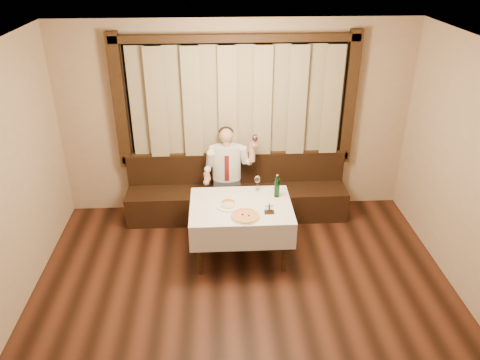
{
  "coord_description": "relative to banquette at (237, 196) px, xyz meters",
  "views": [
    {
      "loc": [
        -0.28,
        -3.31,
        3.71
      ],
      "look_at": [
        0.0,
        1.9,
        1.0
      ],
      "focal_mm": 35.0,
      "sensor_mm": 36.0,
      "label": 1
    }
  ],
  "objects": [
    {
      "name": "green_bottle",
      "position": [
        0.47,
        -0.84,
        0.58
      ],
      "size": [
        0.07,
        0.07,
        0.31
      ],
      "rotation": [
        0.0,
        0.0,
        -0.01
      ],
      "color": "#0E421C",
      "rests_on": "dining_table"
    },
    {
      "name": "room",
      "position": [
        -0.0,
        -1.75,
        1.19
      ],
      "size": [
        5.01,
        6.01,
        2.81
      ],
      "color": "black",
      "rests_on": "ground"
    },
    {
      "name": "cruet_caddy",
      "position": [
        0.33,
        -1.24,
        0.49
      ],
      "size": [
        0.12,
        0.06,
        0.12
      ],
      "rotation": [
        0.0,
        0.0,
        0.03
      ],
      "color": "black",
      "rests_on": "dining_table"
    },
    {
      "name": "banquette",
      "position": [
        0.0,
        0.0,
        0.0
      ],
      "size": [
        3.2,
        0.61,
        0.94
      ],
      "color": "black",
      "rests_on": "ground"
    },
    {
      "name": "seated_man",
      "position": [
        -0.14,
        -0.09,
        0.5
      ],
      "size": [
        0.76,
        0.57,
        1.4
      ],
      "color": "black",
      "rests_on": "ground"
    },
    {
      "name": "table_wine_glass",
      "position": [
        0.24,
        -0.65,
        0.59
      ],
      "size": [
        0.08,
        0.08,
        0.2
      ],
      "rotation": [
        0.0,
        0.0,
        -0.02
      ],
      "color": "white",
      "rests_on": "dining_table"
    },
    {
      "name": "pizza",
      "position": [
        0.04,
        -1.32,
        0.46
      ],
      "size": [
        0.36,
        0.36,
        0.04
      ],
      "rotation": [
        0.0,
        0.0,
        -0.26
      ],
      "color": "white",
      "rests_on": "dining_table"
    },
    {
      "name": "pasta_cream",
      "position": [
        -0.16,
        -1.06,
        0.49
      ],
      "size": [
        0.28,
        0.28,
        0.1
      ],
      "rotation": [
        0.0,
        0.0,
        -0.2
      ],
      "color": "white",
      "rests_on": "dining_table"
    },
    {
      "name": "pasta_red",
      "position": [
        -0.16,
        -1.0,
        0.48
      ],
      "size": [
        0.27,
        0.27,
        0.09
      ],
      "rotation": [
        0.0,
        0.0,
        -0.16
      ],
      "color": "white",
      "rests_on": "dining_table"
    },
    {
      "name": "dining_table",
      "position": [
        0.0,
        -1.02,
        0.34
      ],
      "size": [
        1.27,
        0.97,
        0.76
      ],
      "color": "black",
      "rests_on": "ground"
    }
  ]
}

